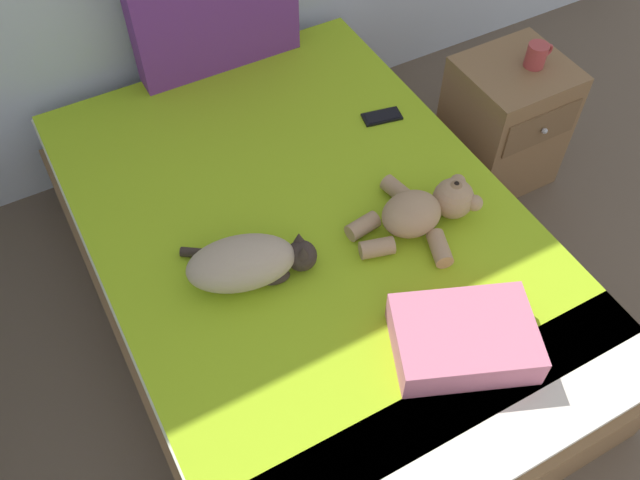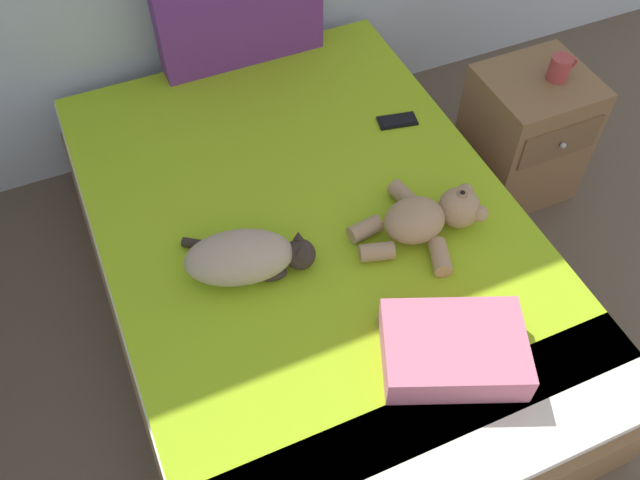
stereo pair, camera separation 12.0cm
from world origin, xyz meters
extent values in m
plane|color=brown|center=(1.98, 2.09, 0.00)|extent=(10.47, 10.47, 0.00)
cube|color=olive|center=(1.29, 3.11, 0.14)|extent=(1.42, 2.03, 0.28)
cube|color=white|center=(1.29, 3.11, 0.37)|extent=(1.38, 1.97, 0.18)
cube|color=#9EC61E|center=(1.29, 3.17, 0.47)|extent=(1.37, 1.83, 0.02)
cube|color=silver|center=(1.29, 2.26, 0.47)|extent=(1.37, 0.33, 0.02)
cube|color=#72338C|center=(1.39, 4.04, 0.74)|extent=(0.67, 0.12, 0.52)
ellipsoid|color=tan|center=(1.01, 3.01, 0.55)|extent=(0.38, 0.27, 0.15)
sphere|color=#332823|center=(1.19, 2.96, 0.53)|extent=(0.10, 0.10, 0.10)
cone|color=#332823|center=(1.20, 2.99, 0.58)|extent=(0.04, 0.04, 0.04)
cone|color=#332823|center=(1.18, 2.93, 0.58)|extent=(0.04, 0.04, 0.04)
cylinder|color=#332823|center=(0.94, 3.14, 0.49)|extent=(0.15, 0.12, 0.03)
ellipsoid|color=#332823|center=(1.09, 2.95, 0.50)|extent=(0.11, 0.08, 0.04)
ellipsoid|color=tan|center=(1.58, 2.93, 0.55)|extent=(0.21, 0.18, 0.14)
sphere|color=tan|center=(1.74, 2.92, 0.55)|extent=(0.14, 0.14, 0.14)
sphere|color=#8E6B49|center=(1.74, 2.92, 0.59)|extent=(0.06, 0.06, 0.06)
sphere|color=black|center=(1.74, 2.92, 0.62)|extent=(0.02, 0.02, 0.02)
sphere|color=tan|center=(1.79, 2.97, 0.55)|extent=(0.06, 0.06, 0.06)
sphere|color=tan|center=(1.78, 2.86, 0.55)|extent=(0.06, 0.06, 0.06)
cylinder|color=tan|center=(1.62, 3.06, 0.51)|extent=(0.08, 0.13, 0.06)
cylinder|color=tan|center=(1.43, 2.99, 0.51)|extent=(0.12, 0.07, 0.06)
cylinder|color=tan|center=(1.60, 2.79, 0.51)|extent=(0.09, 0.13, 0.06)
cylinder|color=tan|center=(1.43, 2.89, 0.51)|extent=(0.12, 0.09, 0.06)
cube|color=black|center=(1.79, 3.44, 0.48)|extent=(0.16, 0.10, 0.01)
cube|color=black|center=(1.79, 3.44, 0.49)|extent=(0.14, 0.08, 0.00)
cube|color=#D1728C|center=(1.46, 2.47, 0.53)|extent=(0.48, 0.41, 0.11)
cube|color=olive|center=(2.35, 3.34, 0.29)|extent=(0.42, 0.38, 0.57)
cube|color=brown|center=(2.35, 3.14, 0.41)|extent=(0.36, 0.01, 0.16)
sphere|color=#B2B2B7|center=(2.35, 3.12, 0.41)|extent=(0.02, 0.02, 0.02)
cylinder|color=#B23F3F|center=(2.41, 3.32, 0.62)|extent=(0.08, 0.08, 0.09)
torus|color=#B23F3F|center=(2.46, 3.32, 0.62)|extent=(0.06, 0.01, 0.06)
camera|label=1|loc=(0.62, 1.80, 2.24)|focal=38.32mm
camera|label=2|loc=(0.73, 1.75, 2.24)|focal=38.32mm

